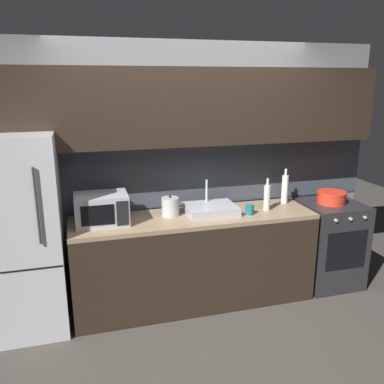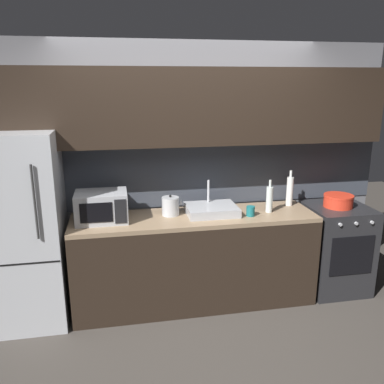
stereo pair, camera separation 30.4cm
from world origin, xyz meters
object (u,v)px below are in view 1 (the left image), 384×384
Objects in this scene: cooking_pot at (331,197)px; wine_bottle_white at (285,189)px; refrigerator at (21,235)px; kettle at (170,207)px; mug_teal at (250,210)px; oven_range at (329,243)px; wine_bottle_clear at (267,197)px; microwave at (102,209)px.

wine_bottle_white is at bearing 162.47° from cooking_pot.
refrigerator is 5.91× the size of cooking_pot.
cooking_pot is at bearing -17.53° from wine_bottle_white.
kettle is 2.12× the size of mug_teal.
wine_bottle_clear is (-0.76, -0.02, 0.58)m from oven_range.
microwave is (-2.35, 0.02, 0.58)m from oven_range.
mug_teal is (-0.50, -0.25, -0.11)m from wine_bottle_white.
refrigerator reaches higher than kettle.
wine_bottle_white is at bearing 3.92° from microwave.
mug_teal is at bearing -159.43° from wine_bottle_clear.
cooking_pot is at bearing 175.60° from oven_range.
oven_range is 3.07× the size of cooking_pot.
cooking_pot is at bearing -2.28° from kettle.
mug_teal is at bearing -173.95° from oven_range.
oven_range is 9.59× the size of mug_teal.
wine_bottle_white is 0.49m from cooking_pot.
microwave is 0.64m from kettle.
wine_bottle_clear is at bearing -0.62° from refrigerator.
wine_bottle_white is at bearing 3.29° from refrigerator.
cooking_pot reaches higher than oven_range.
refrigerator is 18.47× the size of mug_teal.
cooking_pot is (0.96, 0.11, 0.02)m from mug_teal.
wine_bottle_clear is (0.95, -0.09, 0.04)m from kettle.
refrigerator is at bearing 177.06° from mug_teal.
kettle is at bearing 177.72° from cooking_pot.
refrigerator reaches higher than oven_range.
microwave is 1.38m from mug_teal.
wine_bottle_clear is at bearing 20.57° from mug_teal.
refrigerator is 3.77× the size of microwave.
wine_bottle_clear is at bearing -1.55° from microwave.
wine_bottle_clear reaches higher than cooking_pot.
mug_teal is at bearing -173.76° from cooking_pot.
kettle is 0.76m from mug_teal.
kettle is (-1.71, 0.07, 0.54)m from oven_range.
refrigerator reaches higher than wine_bottle_white.
oven_range is 0.96m from wine_bottle_clear.
cooking_pot is (0.46, -0.15, -0.09)m from wine_bottle_white.
refrigerator is 0.70m from microwave.
wine_bottle_white is at bearing 3.65° from kettle.
wine_bottle_white is (2.55, 0.15, 0.19)m from refrigerator.
refrigerator is 2.56m from wine_bottle_white.
refrigerator is 2.05m from mug_teal.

